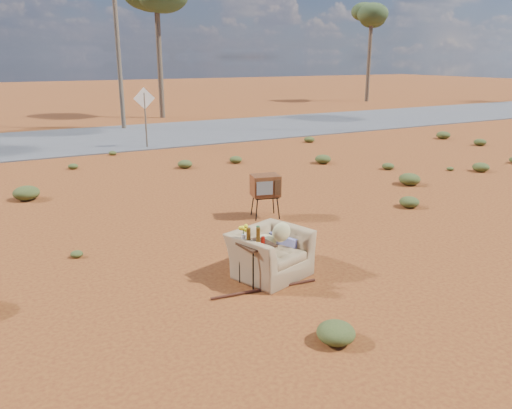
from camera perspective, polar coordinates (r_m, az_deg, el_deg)
name	(u,v)px	position (r m, az deg, el deg)	size (l,w,h in m)	color
ground	(276,277)	(7.70, 2.32, -8.30)	(140.00, 140.00, 0.00)	brown
highway	(90,139)	(21.55, -18.44, 7.10)	(140.00, 7.00, 0.04)	#565659
armchair	(273,246)	(7.67, 1.98, -4.79)	(1.40, 1.16, 0.95)	#987A53
tv_unit	(265,186)	(10.28, 1.08, 2.11)	(0.65, 0.57, 0.91)	black
side_table	(254,242)	(7.23, -0.27, -4.31)	(0.49, 0.49, 0.90)	#341D12
rusty_bar	(265,289)	(7.28, 1.01, -9.62)	(0.04, 0.04, 1.62)	#481B13
road_sign	(145,107)	(18.79, -12.60, 10.84)	(0.78, 0.06, 2.19)	brown
eucalyptus_right	(372,18)	(39.52, 13.07, 20.04)	(3.20, 3.20, 7.10)	brown
utility_pole_center	(117,35)	(24.18, -15.59, 18.11)	(1.40, 0.20, 8.00)	brown
scrub_patch	(142,204)	(11.21, -12.88, 0.08)	(17.49, 8.07, 0.33)	#484D22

